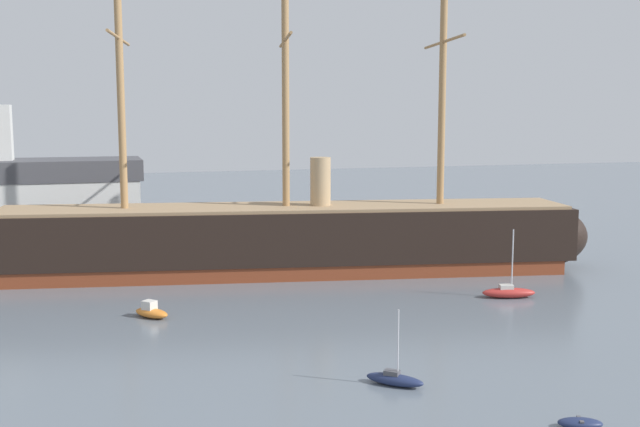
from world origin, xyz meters
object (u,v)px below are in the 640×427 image
sailboat_alongside_stern (509,292)px  dinghy_distant_centre (264,249)px  dinghy_foreground_right (580,423)px  motorboat_alongside_bow (151,312)px  tall_ship (286,238)px  sailboat_near_centre (395,379)px

sailboat_alongside_stern → dinghy_distant_centre: sailboat_alongside_stern is taller
dinghy_foreground_right → sailboat_alongside_stern: 29.77m
dinghy_foreground_right → motorboat_alongside_bow: motorboat_alongside_bow is taller
tall_ship → sailboat_alongside_stern: size_ratio=11.33×
tall_ship → sailboat_alongside_stern: bearing=-44.5°
dinghy_foreground_right → motorboat_alongside_bow: bearing=124.5°
tall_ship → sailboat_alongside_stern: 24.31m
tall_ship → sailboat_near_centre: 35.22m
sailboat_near_centre → sailboat_alongside_stern: sailboat_alongside_stern is taller
tall_ship → dinghy_foreground_right: size_ratio=27.71×
tall_ship → dinghy_foreground_right: bearing=-83.3°
motorboat_alongside_bow → sailboat_near_centre: bearing=-57.3°
sailboat_near_centre → dinghy_distant_centre: 48.23m
dinghy_foreground_right → sailboat_near_centre: bearing=128.2°
tall_ship → dinghy_distant_centre: tall_ship is taller
dinghy_foreground_right → dinghy_distant_centre: size_ratio=0.86×
motorboat_alongside_bow → sailboat_alongside_stern: 32.84m
dinghy_foreground_right → dinghy_distant_centre: bearing=94.7°
dinghy_foreground_right → sailboat_alongside_stern: bearing=66.2°
dinghy_foreground_right → sailboat_near_centre: sailboat_near_centre is taller
motorboat_alongside_bow → dinghy_distant_centre: 31.54m
sailboat_alongside_stern → dinghy_distant_centre: size_ratio=2.11×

